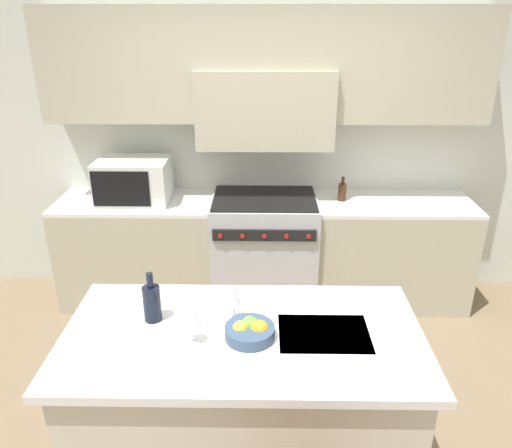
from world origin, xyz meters
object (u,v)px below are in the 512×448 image
wine_glass_far (234,296)px  wine_bottle (152,302)px  range_stove (264,250)px  fruit_bowl (250,331)px  oil_bottle_on_counter (342,192)px  wine_glass_near (193,318)px  microwave (134,181)px

wine_glass_far → wine_bottle: bearing=-177.9°
range_stove → fruit_bowl: fruit_bowl is taller
oil_bottle_on_counter → wine_glass_near: bearing=-116.8°
microwave → wine_glass_far: size_ratio=2.91×
wine_glass_near → wine_glass_far: same height
wine_bottle → fruit_bowl: 0.52m
microwave → fruit_bowl: (1.00, -1.86, -0.13)m
wine_bottle → microwave: bearing=106.3°
fruit_bowl → wine_bottle: bearing=164.1°
microwave → wine_bottle: microwave is taller
wine_glass_near → range_stove: bearing=79.9°
wine_glass_far → oil_bottle_on_counter: size_ratio=0.98×
microwave → oil_bottle_on_counter: 1.71m
microwave → fruit_bowl: bearing=-61.8°
range_stove → wine_bottle: wine_bottle is taller
range_stove → wine_glass_far: bearing=-95.3°
wine_glass_near → oil_bottle_on_counter: same height
wine_glass_near → fruit_bowl: size_ratio=0.82×
range_stove → microwave: size_ratio=1.65×
microwave → fruit_bowl: microwave is taller
microwave → oil_bottle_on_counter: bearing=1.1°
wine_glass_near → wine_bottle: bearing=141.9°
range_stove → wine_glass_near: 1.99m
microwave → range_stove: bearing=-1.0°
range_stove → wine_bottle: bearing=-108.4°
fruit_bowl → oil_bottle_on_counter: oil_bottle_on_counter is taller
wine_bottle → oil_bottle_on_counter: bearing=55.5°
microwave → wine_bottle: bearing=-73.7°
wine_glass_near → fruit_bowl: (0.27, 0.04, -0.10)m
range_stove → wine_glass_far: 1.78m
wine_glass_near → oil_bottle_on_counter: (0.97, 1.93, -0.06)m
wine_glass_far → oil_bottle_on_counter: bearing=65.4°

